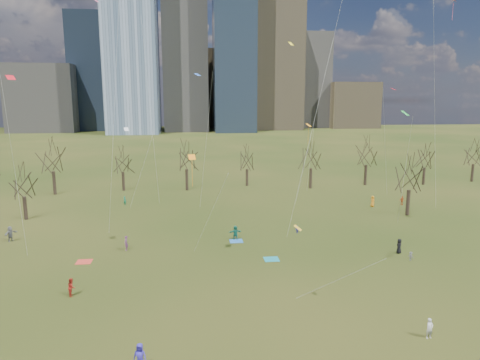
{
  "coord_description": "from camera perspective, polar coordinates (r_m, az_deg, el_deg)",
  "views": [
    {
      "loc": [
        -6.12,
        -40.88,
        16.9
      ],
      "look_at": [
        0.0,
        12.0,
        7.0
      ],
      "focal_mm": 32.0,
      "sensor_mm": 36.0,
      "label": 1
    }
  ],
  "objects": [
    {
      "name": "person_8",
      "position": [
        56.16,
        7.59,
        -6.53
      ],
      "size": [
        0.5,
        0.57,
        1.02
      ],
      "primitive_type": "imported",
      "rotation": [
        0.0,
        0.0,
        4.96
      ],
      "color": "#2625A1",
      "rests_on": "ground"
    },
    {
      "name": "blanket_navy",
      "position": [
        52.73,
        -0.51,
        -8.14
      ],
      "size": [
        1.6,
        1.5,
        0.03
      ],
      "primitive_type": "cube",
      "color": "#2461AA",
      "rests_on": "ground"
    },
    {
      "name": "kites_airborne",
      "position": [
        54.01,
        7.44,
        6.55
      ],
      "size": [
        53.8,
        47.58,
        35.06
      ],
      "color": "orange",
      "rests_on": "ground"
    },
    {
      "name": "ground",
      "position": [
        44.65,
        1.81,
        -11.71
      ],
      "size": [
        500.0,
        500.0,
        0.0
      ],
      "primitive_type": "plane",
      "color": "black",
      "rests_on": "ground"
    },
    {
      "name": "person_1",
      "position": [
        35.33,
        23.96,
        -17.62
      ],
      "size": [
        0.62,
        0.49,
        1.52
      ],
      "primitive_type": "imported",
      "rotation": [
        0.0,
        0.0,
        0.24
      ],
      "color": "silver",
      "rests_on": "ground"
    },
    {
      "name": "person_13",
      "position": [
        72.7,
        -15.11,
        -2.68
      ],
      "size": [
        0.65,
        0.6,
        1.48
      ],
      "primitive_type": "imported",
      "rotation": [
        0.0,
        0.0,
        2.52
      ],
      "color": "#1A754F",
      "rests_on": "ground"
    },
    {
      "name": "bare_tree_row",
      "position": [
        79.07,
        -2.17,
        2.69
      ],
      "size": [
        113.04,
        29.8,
        9.5
      ],
      "color": "black",
      "rests_on": "ground"
    },
    {
      "name": "blanket_teal",
      "position": [
        47.14,
        4.21,
        -10.48
      ],
      "size": [
        1.6,
        1.5,
        0.03
      ],
      "primitive_type": "cube",
      "color": "teal",
      "rests_on": "ground"
    },
    {
      "name": "person_2",
      "position": [
        41.35,
        -21.53,
        -13.13
      ],
      "size": [
        0.71,
        0.86,
        1.63
      ],
      "primitive_type": "imported",
      "rotation": [
        0.0,
        0.0,
        1.69
      ],
      "color": "maroon",
      "rests_on": "ground"
    },
    {
      "name": "blanket_crimson",
      "position": [
        49.2,
        -20.07,
        -10.2
      ],
      "size": [
        1.6,
        1.5,
        0.03
      ],
      "primitive_type": "cube",
      "color": "red",
      "rests_on": "ground"
    },
    {
      "name": "person_7",
      "position": [
        51.17,
        -14.95,
        -8.13
      ],
      "size": [
        0.46,
        0.65,
        1.67
      ],
      "primitive_type": "imported",
      "rotation": [
        0.0,
        0.0,
        4.82
      ],
      "color": "#9A4D91",
      "rests_on": "ground"
    },
    {
      "name": "person_0",
      "position": [
        30.16,
        -13.19,
        -21.9
      ],
      "size": [
        0.93,
        0.69,
        1.72
      ],
      "primitive_type": "imported",
      "rotation": [
        0.0,
        0.0,
        6.09
      ],
      "color": "#2F26A6",
      "rests_on": "ground"
    },
    {
      "name": "person_5",
      "position": [
        53.1,
        -0.62,
        -7.02
      ],
      "size": [
        1.69,
        0.77,
        1.76
      ],
      "primitive_type": "imported",
      "rotation": [
        0.0,
        0.0,
        3.3
      ],
      "color": "#19735F",
      "rests_on": "ground"
    },
    {
      "name": "person_11",
      "position": [
        59.42,
        -28.29,
        -6.34
      ],
      "size": [
        1.36,
        1.79,
        1.89
      ],
      "primitive_type": "imported",
      "rotation": [
        0.0,
        0.0,
        1.05
      ],
      "color": "slate",
      "rests_on": "ground"
    },
    {
      "name": "person_3",
      "position": [
        49.99,
        21.81,
        -9.41
      ],
      "size": [
        0.63,
        0.73,
        0.98
      ],
      "primitive_type": "imported",
      "rotation": [
        0.0,
        0.0,
        2.08
      ],
      "color": "#5B5C5F",
      "rests_on": "ground"
    },
    {
      "name": "person_6",
      "position": [
        51.66,
        20.45,
        -8.26
      ],
      "size": [
        0.92,
        0.98,
        1.69
      ],
      "primitive_type": "imported",
      "rotation": [
        0.0,
        0.0,
        4.08
      ],
      "color": "black",
      "rests_on": "ground"
    },
    {
      "name": "person_12",
      "position": [
        72.32,
        17.25,
        -2.73
      ],
      "size": [
        0.66,
        0.93,
        1.81
      ],
      "primitive_type": "imported",
      "rotation": [
        0.0,
        0.0,
        1.66
      ],
      "color": "orange",
      "rests_on": "ground"
    },
    {
      "name": "downtown_skyline",
      "position": [
        252.52,
        -5.96,
        15.5
      ],
      "size": [
        212.5,
        78.0,
        118.0
      ],
      "color": "slate",
      "rests_on": "ground"
    },
    {
      "name": "person_10",
      "position": [
        75.22,
        20.79,
        -2.57
      ],
      "size": [
        0.9,
        0.43,
        1.48
      ],
      "primitive_type": "imported",
      "rotation": [
        0.0,
        0.0,
        0.08
      ],
      "color": "#B9471A",
      "rests_on": "ground"
    }
  ]
}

